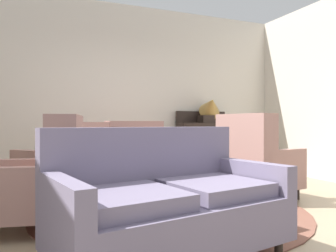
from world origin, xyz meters
The scene contains 14 objects.
ground centered at (0.00, 0.00, 0.00)m, with size 8.94×8.94×0.00m, color #9E896B.
wall_back centered at (0.00, 2.68, 1.53)m, with size 6.55×0.08×3.06m, color silver.
baseboard_back centered at (0.00, 2.62, 0.06)m, with size 6.39×0.03×0.12m, color black.
area_rug centered at (0.00, 0.30, 0.01)m, with size 2.97×2.97×0.01m, color brown.
coffee_table centered at (0.00, 0.13, 0.38)m, with size 0.95×0.95×0.45m.
porcelain_vase centered at (-0.04, 0.12, 0.63)m, with size 0.15×0.15×0.40m.
settee centered at (-0.56, -0.96, 0.40)m, with size 1.72×1.10×0.93m.
armchair_beside_settee centered at (1.23, 0.41, 0.45)m, with size 0.95×0.94×1.08m.
armchair_foreground_right centered at (-1.03, 1.09, 0.42)m, with size 1.16×1.15×0.98m.
armchair_back_corner centered at (-1.32, 0.14, 0.44)m, with size 0.97×0.90×1.04m.
armchair_near_sideboard centered at (-0.14, 1.50, 0.42)m, with size 0.82×0.91×1.00m.
side_table centered at (1.63, 1.11, 0.40)m, with size 0.52×0.52×0.67m.
sideboard centered at (1.59, 2.38, 0.55)m, with size 1.04×0.39×1.19m.
gramophone centered at (1.64, 2.29, 1.26)m, with size 0.52×0.60×0.58m.
Camera 1 is at (-1.45, -3.10, 0.96)m, focal length 35.72 mm.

